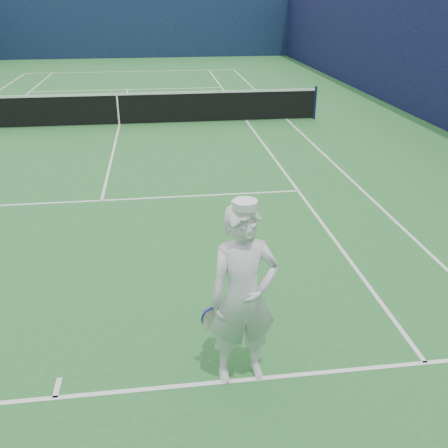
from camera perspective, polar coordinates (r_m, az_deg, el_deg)
The scene contains 5 objects.
ground at distance 16.54m, azimuth -11.87°, elevation 11.00°, with size 80.00×80.00×0.00m, color #2B7131.
court_markings at distance 16.54m, azimuth -11.87°, elevation 11.01°, with size 11.03×23.83×0.01m.
windscreen_fence at distance 16.19m, azimuth -12.51°, elevation 17.87°, with size 20.12×36.12×4.00m.
tennis_net at distance 16.42m, azimuth -12.04°, elevation 12.88°, with size 12.88×0.09×1.07m.
tennis_player at distance 5.17m, azimuth 2.21°, elevation -8.31°, with size 0.85×0.57×2.09m.
Camera 1 is at (1.23, -16.04, 3.86)m, focal length 40.00 mm.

